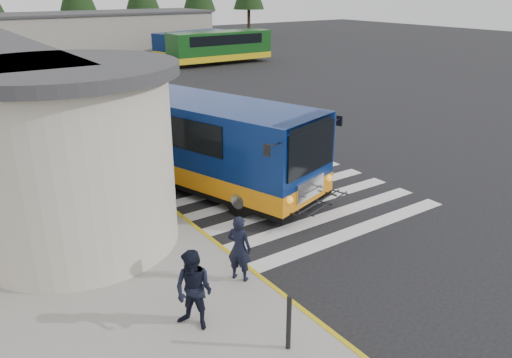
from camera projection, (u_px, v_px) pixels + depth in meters
ground at (292, 194)px, 17.14m from camera, size 140.00×140.00×0.00m
curb_strip at (136, 182)px, 18.02m from camera, size 0.12×34.00×0.16m
crosswalk at (296, 206)px, 16.26m from camera, size 8.00×5.35×0.01m
depot_building at (85, 33)px, 51.72m from camera, size 26.40×8.40×4.20m
transit_bus at (192, 142)px, 17.85m from camera, size 6.21×11.20×3.08m
pedestrian_a at (239, 248)px, 11.65m from camera, size 0.65×0.72×1.64m
pedestrian_b at (194, 290)px, 9.96m from camera, size 0.99×1.06×1.73m
bollard at (289, 323)px, 9.44m from camera, size 0.10×0.10×1.18m
far_bus_a at (190, 42)px, 50.78m from camera, size 8.40×4.22×2.09m
far_bus_b at (220, 46)px, 45.41m from camera, size 9.62×2.77×2.48m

